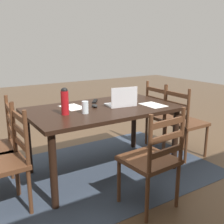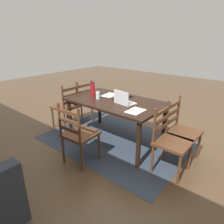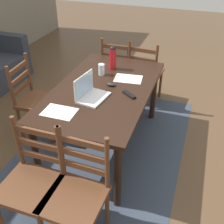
% 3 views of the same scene
% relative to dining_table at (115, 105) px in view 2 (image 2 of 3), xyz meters
% --- Properties ---
extents(ground_plane, '(14.00, 14.00, 0.00)m').
position_rel_dining_table_xyz_m(ground_plane, '(0.00, 0.00, -0.68)').
color(ground_plane, brown).
extents(area_rug, '(2.51, 1.79, 0.01)m').
position_rel_dining_table_xyz_m(area_rug, '(0.00, 0.00, -0.68)').
color(area_rug, '#333D4C').
rests_on(area_rug, ground).
extents(dining_table, '(1.66, 0.97, 0.77)m').
position_rel_dining_table_xyz_m(dining_table, '(0.00, 0.00, 0.00)').
color(dining_table, black).
rests_on(dining_table, ground).
extents(chair_far_head, '(0.47, 0.47, 0.95)m').
position_rel_dining_table_xyz_m(chair_far_head, '(-0.00, 0.86, -0.22)').
color(chair_far_head, '#56331E').
rests_on(chair_far_head, ground).
extents(chair_left_far, '(0.44, 0.44, 0.95)m').
position_rel_dining_table_xyz_m(chair_left_far, '(-1.12, 0.19, -0.22)').
color(chair_left_far, '#56331E').
rests_on(chair_left_far, ground).
extents(chair_left_near, '(0.45, 0.45, 0.95)m').
position_rel_dining_table_xyz_m(chair_left_near, '(-1.12, -0.20, -0.22)').
color(chair_left_near, '#56331E').
rests_on(chair_left_near, ground).
extents(chair_right_near, '(0.47, 0.47, 0.95)m').
position_rel_dining_table_xyz_m(chair_right_near, '(1.12, -0.19, -0.22)').
color(chair_right_near, '#56331E').
rests_on(chair_right_near, ground).
extents(chair_right_far, '(0.46, 0.46, 0.95)m').
position_rel_dining_table_xyz_m(chair_right_far, '(1.12, 0.19, -0.22)').
color(chair_right_far, '#56331E').
rests_on(chair_right_far, ground).
extents(laptop, '(0.35, 0.27, 0.23)m').
position_rel_dining_table_xyz_m(laptop, '(-0.22, 0.06, 0.15)').
color(laptop, silver).
rests_on(laptop, dining_table).
extents(water_bottle, '(0.08, 0.08, 0.28)m').
position_rel_dining_table_xyz_m(water_bottle, '(0.47, 0.06, 0.23)').
color(water_bottle, '#A81419').
rests_on(water_bottle, dining_table).
extents(drinking_glass, '(0.07, 0.07, 0.13)m').
position_rel_dining_table_xyz_m(drinking_glass, '(0.28, 0.13, 0.15)').
color(drinking_glass, silver).
rests_on(drinking_glass, dining_table).
extents(computer_mouse, '(0.07, 0.11, 0.03)m').
position_rel_dining_table_xyz_m(computer_mouse, '(0.07, -0.06, 0.11)').
color(computer_mouse, black).
rests_on(computer_mouse, dining_table).
extents(tv_remote, '(0.14, 0.16, 0.02)m').
position_rel_dining_table_xyz_m(tv_remote, '(-0.06, -0.29, 0.10)').
color(tv_remote, black).
rests_on(tv_remote, dining_table).
extents(paper_stack_left, '(0.21, 0.30, 0.00)m').
position_rel_dining_table_xyz_m(paper_stack_left, '(-0.55, 0.21, 0.09)').
color(paper_stack_left, white).
rests_on(paper_stack_left, dining_table).
extents(paper_stack_right, '(0.24, 0.32, 0.00)m').
position_rel_dining_table_xyz_m(paper_stack_right, '(0.28, -0.19, 0.09)').
color(paper_stack_right, white).
rests_on(paper_stack_right, dining_table).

